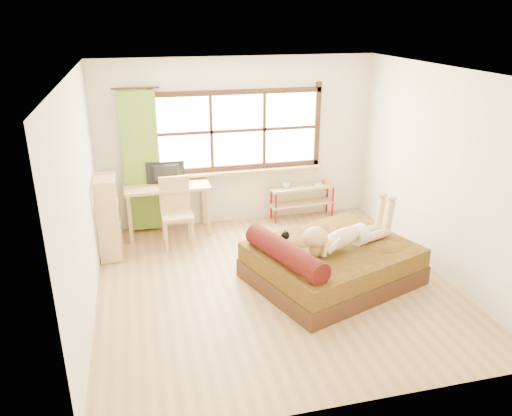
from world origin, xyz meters
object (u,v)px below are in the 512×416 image
object	(u,v)px
kitten	(278,240)
bookshelf	(108,217)
bed	(329,263)
chair	(176,207)
woman	(347,225)
pipe_shelf	(303,195)
desk	(167,191)

from	to	relation	value
kitten	bookshelf	world-z (taller)	bookshelf
bed	kitten	world-z (taller)	bed
chair	bookshelf	xyz separation A→B (m)	(-0.98, -0.26, 0.04)
bookshelf	kitten	bearing A→B (deg)	-31.76
woman	pipe_shelf	bearing A→B (deg)	65.63
woman	pipe_shelf	size ratio (longest dim) A/B	1.20
bed	desk	world-z (taller)	desk
woman	chair	size ratio (longest dim) A/B	1.35
woman	pipe_shelf	distance (m)	2.24
chair	pipe_shelf	xyz separation A→B (m)	(2.19, 0.48, -0.15)
woman	chair	world-z (taller)	woman
pipe_shelf	kitten	bearing A→B (deg)	-120.87
desk	bed	bearing A→B (deg)	-48.05
kitten	desk	distance (m)	2.30
bed	chair	distance (m)	2.50
bed	chair	world-z (taller)	chair
woman	bookshelf	distance (m)	3.33
desk	pipe_shelf	xyz separation A→B (m)	(2.29, 0.12, -0.29)
woman	desk	xyz separation A→B (m)	(-2.11, 2.08, -0.08)
woman	desk	distance (m)	2.97
bed	chair	size ratio (longest dim) A/B	2.34
bed	pipe_shelf	distance (m)	2.21
chair	bed	bearing A→B (deg)	-44.09
woman	pipe_shelf	world-z (taller)	woman
desk	chair	xyz separation A→B (m)	(0.10, -0.36, -0.14)
woman	bed	bearing A→B (deg)	150.57
woman	kitten	world-z (taller)	woman
chair	pipe_shelf	distance (m)	2.24
pipe_shelf	bookshelf	world-z (taller)	bookshelf
bed	chair	xyz separation A→B (m)	(-1.82, 1.69, 0.30)
bed	woman	world-z (taller)	woman
pipe_shelf	chair	bearing A→B (deg)	-171.58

